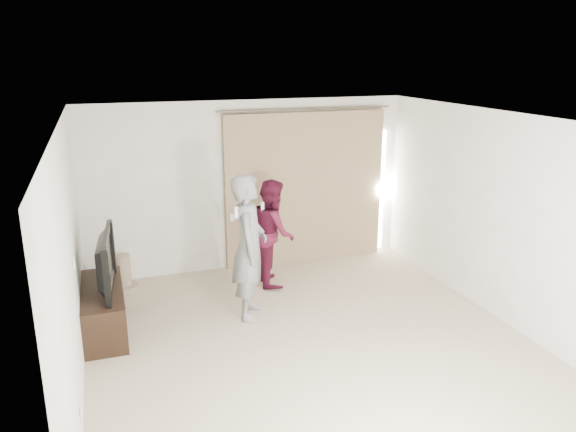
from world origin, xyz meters
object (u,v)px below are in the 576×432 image
at_px(person_man, 249,247).
at_px(person_woman, 273,232).
at_px(tv_console, 103,310).
at_px(tv, 98,262).

distance_m(person_man, person_woman, 1.13).
distance_m(tv_console, person_man, 1.92).
relative_size(person_man, person_woman, 1.20).
height_order(person_man, person_woman, person_man).
bearing_deg(tv_console, person_man, -5.53).
height_order(tv, person_man, person_man).
xyz_separation_m(tv, person_man, (1.80, -0.17, 0.04)).
bearing_deg(tv_console, tv, 0.00).
height_order(tv_console, person_man, person_man).
bearing_deg(person_man, tv, 174.47).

